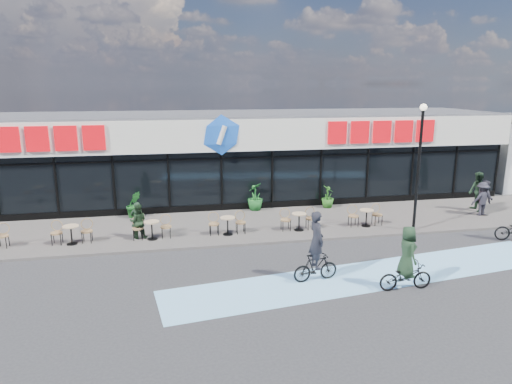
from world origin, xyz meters
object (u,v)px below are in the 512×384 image
at_px(pedestrian_a, 478,192).
at_px(cyclist_a, 316,254).
at_px(potted_plant_left, 134,204).
at_px(potted_plant_right, 328,196).
at_px(patron_left, 138,220).
at_px(lamp_post, 419,157).
at_px(pedestrian_b, 485,197).
at_px(patron_right, 138,221).
at_px(pedestrian_c, 482,199).
at_px(potted_plant_mid, 255,197).

xyz_separation_m(pedestrian_a, cyclist_a, (-10.14, -6.07, -0.15)).
bearing_deg(potted_plant_left, potted_plant_right, -0.24).
height_order(patron_left, pedestrian_a, pedestrian_a).
height_order(potted_plant_left, pedestrian_a, pedestrian_a).
xyz_separation_m(lamp_post, pedestrian_b, (4.53, 1.64, -2.29)).
xyz_separation_m(lamp_post, patron_right, (-11.30, 1.16, -2.41)).
height_order(lamp_post, potted_plant_left, lamp_post).
xyz_separation_m(patron_left, cyclist_a, (5.75, -5.10, 0.07)).
distance_m(lamp_post, pedestrian_c, 5.11).
distance_m(potted_plant_mid, cyclist_a, 8.29).
height_order(potted_plant_mid, potted_plant_right, potted_plant_mid).
relative_size(pedestrian_a, cyclist_a, 0.83).
bearing_deg(patron_right, potted_plant_right, -160.95).
distance_m(potted_plant_right, patron_right, 9.49).
height_order(potted_plant_mid, pedestrian_c, pedestrian_c).
relative_size(lamp_post, patron_left, 3.56).
bearing_deg(pedestrian_a, cyclist_a, -53.48).
bearing_deg(pedestrian_b, lamp_post, 123.87).
distance_m(lamp_post, patron_left, 11.64).
height_order(patron_right, pedestrian_c, pedestrian_c).
height_order(pedestrian_b, cyclist_a, cyclist_a).
bearing_deg(potted_plant_right, potted_plant_left, 179.76).
bearing_deg(patron_left, pedestrian_c, -169.44).
height_order(lamp_post, cyclist_a, lamp_post).
height_order(pedestrian_c, cyclist_a, cyclist_a).
bearing_deg(cyclist_a, potted_plant_left, 127.06).
distance_m(potted_plant_mid, pedestrian_b, 10.84).
distance_m(patron_right, pedestrian_a, 15.90).
bearing_deg(pedestrian_a, pedestrian_b, 3.01).
height_order(potted_plant_left, pedestrian_c, pedestrian_c).
relative_size(pedestrian_b, pedestrian_c, 1.04).
height_order(lamp_post, patron_right, lamp_post).
relative_size(potted_plant_right, pedestrian_a, 0.59).
xyz_separation_m(potted_plant_mid, potted_plant_right, (3.64, -0.23, -0.11)).
relative_size(lamp_post, pedestrian_c, 3.32).
height_order(potted_plant_right, pedestrian_a, pedestrian_a).
bearing_deg(pedestrian_c, pedestrian_a, -114.18).
height_order(patron_left, patron_right, patron_left).
bearing_deg(pedestrian_a, potted_plant_left, -91.46).
xyz_separation_m(potted_plant_left, pedestrian_c, (15.98, -2.71, 0.18)).
height_order(patron_right, pedestrian_a, pedestrian_a).
height_order(patron_right, pedestrian_b, pedestrian_b).
relative_size(potted_plant_left, pedestrian_c, 0.78).
distance_m(pedestrian_b, cyclist_a, 11.51).
distance_m(potted_plant_left, cyclist_a, 10.14).
xyz_separation_m(potted_plant_left, potted_plant_right, (9.38, -0.04, -0.05)).
bearing_deg(cyclist_a, potted_plant_mid, 92.51).
relative_size(patron_right, pedestrian_b, 0.86).
xyz_separation_m(potted_plant_right, patron_left, (-9.02, -2.95, 0.18)).
xyz_separation_m(potted_plant_mid, pedestrian_c, (10.24, -2.91, 0.12)).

